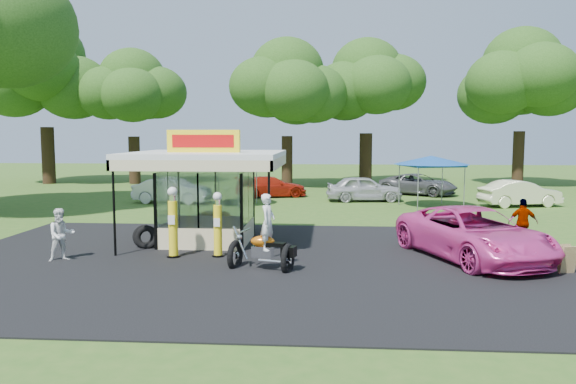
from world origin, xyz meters
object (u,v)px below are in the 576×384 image
bg_car_c (364,188)px  gas_pump_left (173,224)px  spectator_west (61,235)px  bg_car_a (173,190)px  a_frame_sign (567,260)px  kiosk_car (219,221)px  bg_car_d (418,184)px  bg_car_e (520,193)px  bg_car_b (271,187)px  spectator_east_b (523,223)px  tent_west (228,162)px  gas_pump_right (218,226)px  gas_station_kiosk (207,195)px  motorcycle (265,240)px  pink_sedan (474,234)px  tent_east (431,161)px

bg_car_c → gas_pump_left: bearing=150.3°
spectator_west → bg_car_a: 15.10m
gas_pump_left → a_frame_sign: 11.97m
kiosk_car → bg_car_c: bearing=-30.2°
bg_car_d → bg_car_e: size_ratio=1.14×
bg_car_b → bg_car_e: bearing=-121.6°
spectator_west → spectator_east_b: spectator_east_b is taller
spectator_east_b → a_frame_sign: bearing=94.8°
spectator_east_b → bg_car_d: (-1.01, 17.21, -0.16)m
bg_car_c → tent_west: (-7.87, -2.35, 1.67)m
bg_car_e → a_frame_sign: bearing=151.8°
bg_car_a → spectator_east_b: bearing=-119.0°
bg_car_b → bg_car_d: size_ratio=0.91×
gas_pump_right → kiosk_car: gas_pump_right is taller
gas_station_kiosk → bg_car_b: bearing=87.1°
motorcycle → bg_car_d: 22.84m
gas_station_kiosk → bg_car_c: 15.10m
bg_car_e → tent_west: size_ratio=1.15×
pink_sedan → gas_station_kiosk: bearing=146.0°
a_frame_sign → bg_car_e: 16.04m
a_frame_sign → kiosk_car: (-11.31, 6.08, 0.05)m
gas_station_kiosk → kiosk_car: size_ratio=1.92×
bg_car_a → tent_west: bearing=-93.5°
spectator_east_b → bg_car_e: spectator_east_b is taller
bg_car_a → tent_east: 14.88m
motorcycle → a_frame_sign: motorcycle is taller
bg_car_a → bg_car_d: size_ratio=0.90×
bg_car_a → bg_car_d: (15.09, 5.61, -0.05)m
tent_west → bg_car_d: bearing=28.0°
spectator_west → gas_pump_right: bearing=-28.1°
bg_car_d → motorcycle: bearing=-168.8°
a_frame_sign → bg_car_e: (3.81, 15.58, 0.30)m
motorcycle → kiosk_car: motorcycle is taller
bg_car_e → bg_car_b: bearing=61.1°
gas_pump_right → kiosk_car: 4.74m
bg_car_e → tent_west: tent_west is taller
gas_station_kiosk → pink_sedan: size_ratio=0.90×
motorcycle → bg_car_c: (4.00, 17.57, -0.16)m
gas_station_kiosk → bg_car_d: 20.33m
tent_west → bg_car_e: bearing=1.8°
bg_car_c → bg_car_d: 5.45m
gas_station_kiosk → tent_east: gas_station_kiosk is taller
tent_west → motorcycle: bearing=-75.7°
motorcycle → spectator_east_b: 9.80m
bg_car_c → bg_car_e: (8.52, -1.84, -0.04)m
spectator_east_b → gas_pump_right: bearing=20.5°
pink_sedan → bg_car_e: bearing=45.7°
gas_pump_left → gas_station_kiosk: bearing=77.7°
gas_pump_left → spectator_west: gas_pump_left is taller
gas_pump_left → bg_car_a: (-4.09, 14.43, -0.38)m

